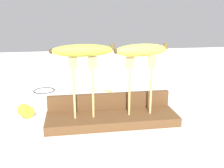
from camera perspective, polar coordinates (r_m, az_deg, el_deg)
ground_plane at (r=0.83m, az=-0.00°, el=-8.48°), size 3.00×3.00×0.00m
wooden_board at (r=0.83m, az=-0.00°, el=-7.60°), size 0.41×0.13×0.03m
board_backstop at (r=0.86m, az=-0.57°, el=-3.72°), size 0.40×0.02×0.05m
fork_stand_left at (r=0.77m, az=-6.27°, el=0.40°), size 0.08×0.01×0.19m
fork_stand_right at (r=0.80m, az=6.24°, el=0.78°), size 0.09×0.01×0.18m
banana_raised_left at (r=0.75m, az=-6.49°, el=7.27°), size 0.18×0.04×0.04m
banana_raised_right at (r=0.78m, az=6.44°, el=7.35°), size 0.17×0.06×0.04m
fork_fallen_near at (r=1.16m, az=-2.44°, el=-1.17°), size 0.13×0.12×0.01m
banana_chunk_far at (r=0.92m, az=-18.31°, el=-5.60°), size 0.06×0.06×0.04m
wire_coil at (r=1.19m, az=-14.58°, el=-1.30°), size 0.09×0.09×0.01m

